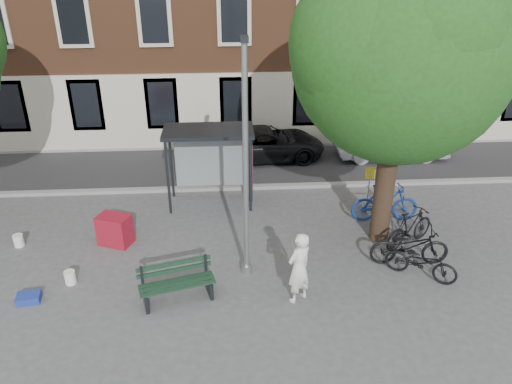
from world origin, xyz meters
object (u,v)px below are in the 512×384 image
Objects in this scene: bike_b at (385,203)px; red_stand at (115,230)px; painter at (299,268)px; bike_c at (421,262)px; bike_a at (410,246)px; car_silver at (391,140)px; bus_shelter at (221,149)px; lamppost at (246,178)px; bike_d at (410,228)px; car_dark at (266,143)px; notice_sign at (369,182)px; bench at (177,284)px.

red_stand is (-8.15, -0.79, -0.17)m from bike_b.
painter is 1.02× the size of bike_c.
bike_a reaches higher than bike_c.
car_silver is (1.76, 5.04, 0.11)m from bike_b.
bus_shelter reaches higher than bike_a.
bike_a is at bearing -178.90° from bike_b.
bike_a is at bearing -10.73° from red_stand.
car_silver is at bearing 50.53° from lamppost.
car_dark is (-3.58, 6.68, 0.08)m from bike_d.
bus_shelter is 4.81m from notice_sign.
bike_b is (5.03, -1.64, -1.29)m from bus_shelter.
bench is at bearing 156.28° from car_dark.
car_silver is at bearing -44.05° from bike_d.
lamppost is 3.09m from bench.
lamppost is at bearing 95.28° from bike_a.
notice_sign is at bearing -160.84° from painter.
car_dark is at bearing 54.24° from bike_c.
notice_sign is (-0.45, 0.37, 0.55)m from bike_b.
bike_c is at bearing 140.54° from bike_d.
bench is (-1.75, -0.99, -2.35)m from lamppost.
bench is 0.41× the size of car_dark.
bus_shelter is 6.30m from bike_d.
car_dark is at bearing 123.36° from notice_sign.
bike_d is (5.34, -3.05, -1.35)m from bus_shelter.
bus_shelter reaches higher than bike_c.
red_stand is 0.53× the size of notice_sign.
car_silver reaches higher than bike_c.
bike_a is 1.02× the size of bike_b.
bus_shelter reaches higher than car_dark.
bike_c reaches higher than bench.
bike_a is 1.15× the size of bike_c.
painter is 3.49m from bike_a.
bike_b is at bearing -19.19° from bike_d.
bench is 6.79m from bike_d.
bike_b is 0.80m from notice_sign.
bike_b is at bearing -167.68° from painter.
lamppost is at bearing -141.06° from notice_sign.
red_stand is (-8.24, 2.17, -0.04)m from bike_c.
painter reaches higher than bench.
bus_shelter is 1.34× the size of bike_a.
bus_shelter is at bearing 167.96° from notice_sign.
lamppost reaches higher than car_dark.
red_stand is at bearing 155.82° from lamppost.
red_stand is at bearing 107.27° from bike_c.
red_stand is at bearing 135.83° from car_dark.
lamppost is 4.94m from bike_a.
lamppost is at bearing -81.57° from bus_shelter.
car_dark is (-3.27, 5.27, 0.02)m from bike_b.
car_silver is at bearing 20.27° from bike_c.
bike_d is 7.58m from car_dark.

